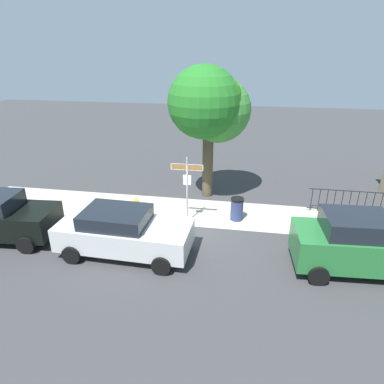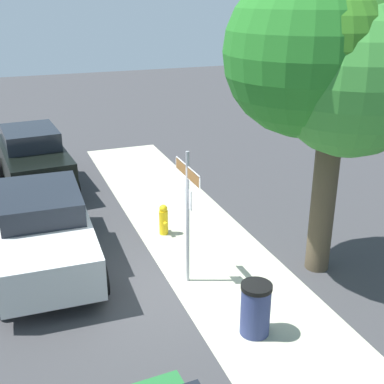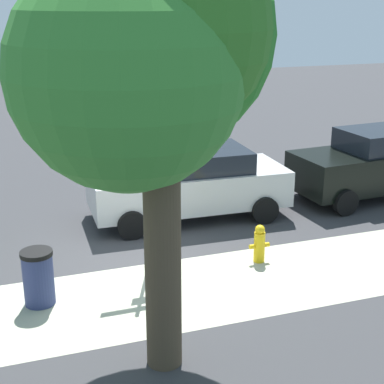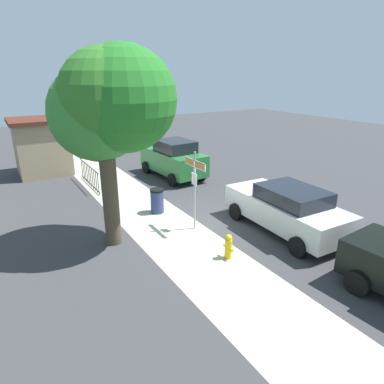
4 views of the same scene
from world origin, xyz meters
name	(u,v)px [view 2 (image 2 of 4)]	position (x,y,z in m)	size (l,w,h in m)	color
ground_plane	(172,287)	(0.00, 0.00, 0.00)	(60.00, 60.00, 0.00)	#38383A
sidewalk_strip	(277,330)	(2.00, 1.30, 0.00)	(24.00, 2.60, 0.00)	#AFAF97
street_sign	(188,197)	(-0.12, 0.40, 1.89)	(1.29, 0.07, 2.82)	#9EA0A5
shade_tree	(328,59)	(0.47, 2.93, 4.46)	(3.57, 3.66, 6.13)	#483D2C
car_black	(34,159)	(-6.86, -2.08, 0.91)	(4.30, 2.20, 1.80)	black
car_silver	(44,229)	(-1.90, -2.25, 0.85)	(4.67, 2.21, 1.65)	silver
fire_hydrant	(164,220)	(-2.37, 0.60, 0.38)	(0.42, 0.22, 0.78)	yellow
trash_bin	(255,309)	(1.91, 0.90, 0.49)	(0.55, 0.55, 0.98)	navy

